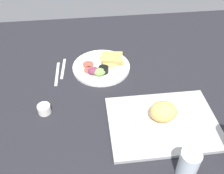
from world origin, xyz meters
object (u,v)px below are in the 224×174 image
drinking_glass (188,164)px  knife (57,74)px  bread_plate_near (162,115)px  espresso_cup (44,109)px  plate_with_salad (103,66)px  serving_tray (163,123)px  fork (63,68)px

drinking_glass → knife: 77.65cm
bread_plate_near → espresso_cup: 50.31cm
bread_plate_near → drinking_glass: 23.37cm
espresso_cup → bread_plate_near: bearing=166.1°
plate_with_salad → espresso_cup: (27.88, 27.78, 0.35)cm
plate_with_salad → serving_tray: bearing=118.1°
espresso_cup → fork: espresso_cup is taller
espresso_cup → fork: (-7.23, -30.18, -1.75)cm
serving_tray → fork: size_ratio=2.65×
serving_tray → bread_plate_near: bearing=-35.5°
plate_with_salad → drinking_glass: bearing=110.5°
drinking_glass → knife: size_ratio=0.62×
serving_tray → plate_with_salad: plate_with_salad is taller
serving_tray → drinking_glass: drinking_glass is taller
serving_tray → plate_with_salad: (21.51, -40.26, 0.85)cm
plate_with_salad → knife: size_ratio=1.58×
plate_with_salad → drinking_glass: 67.39cm
bread_plate_near → plate_with_salad: bearing=-62.3°
espresso_cup → drinking_glass: bearing=145.6°
bread_plate_near → fork: bread_plate_near is taller
plate_with_salad → drinking_glass: (-23.54, 63.00, 4.25)cm
bread_plate_near → knife: (44.52, -38.22, -4.65)cm
serving_tray → knife: bearing=-40.6°
knife → serving_tray: bearing=51.2°
fork → serving_tray: bearing=49.0°
bread_plate_near → espresso_cup: (48.76, -12.03, -2.90)cm
serving_tray → espresso_cup: bearing=-14.2°
serving_tray → bread_plate_near: bread_plate_near is taller
serving_tray → knife: serving_tray is taller
plate_with_salad → espresso_cup: size_ratio=5.36×
serving_tray → drinking_glass: 23.39cm
serving_tray → bread_plate_near: size_ratio=2.13×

